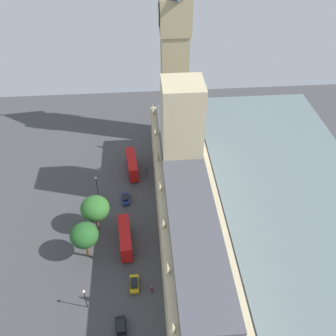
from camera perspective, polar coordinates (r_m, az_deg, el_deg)
name	(u,v)px	position (r m, az deg, el deg)	size (l,w,h in m)	color
ground_plane	(177,232)	(89.71, 1.35, -9.77)	(137.96, 137.96, 0.00)	#424244
river_thames	(312,224)	(97.67, 21.03, -7.92)	(40.58, 124.16, 0.25)	slate
parliament_building	(185,198)	(84.59, 2.66, -4.65)	(12.71, 67.96, 32.49)	#CCBA8E
clock_tower	(175,48)	(105.10, 1.01, 17.81)	(8.26, 8.26, 55.56)	tan
double_decker_bus_by_river_gate	(132,164)	(104.10, -5.51, 0.56)	(3.55, 10.70, 4.75)	red
car_blue_near_tower	(125,198)	(96.78, -6.49, -4.62)	(2.07, 4.23, 1.74)	navy
double_decker_bus_kerbside	(125,238)	(85.80, -6.54, -10.49)	(3.38, 10.67, 4.75)	red
car_yellow_cab_under_trees	(134,284)	(80.72, -5.16, -17.14)	(1.92, 4.07, 1.74)	gold
car_black_corner	(121,328)	(76.26, -7.14, -23.01)	(2.30, 4.88, 1.74)	black
pedestrian_far_end	(146,170)	(104.92, -3.30, -0.27)	(0.66, 0.58, 1.65)	#336B60
pedestrian_midblock	(152,289)	(80.02, -2.49, -17.92)	(0.66, 0.58, 1.63)	maroon
plane_tree_leading	(84,235)	(81.90, -12.62, -9.98)	(6.05, 6.05, 9.62)	brown
plane_tree_opposite_hall	(95,209)	(87.09, -11.05, -6.07)	(6.63, 6.63, 9.63)	brown
street_lamp_slot_10	(96,182)	(97.70, -10.84, -2.11)	(0.56, 0.56, 5.75)	black
street_lamp_slot_11	(85,296)	(76.86, -12.55, -18.43)	(0.56, 0.56, 5.85)	black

